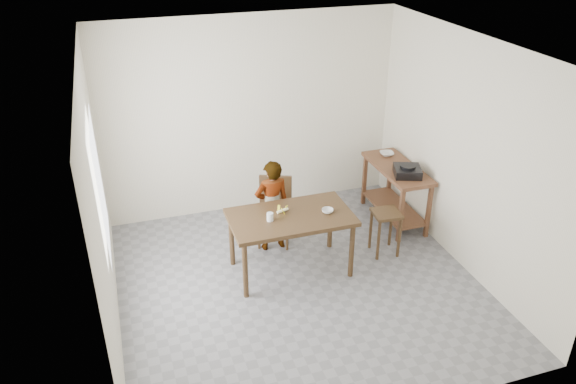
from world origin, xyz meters
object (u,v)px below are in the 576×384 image
object	(u,v)px
child	(272,206)
dining_chair	(274,213)
dining_table	(291,243)
prep_counter	(395,193)
stool	(385,232)

from	to	relation	value
child	dining_chair	distance (m)	0.22
dining_table	dining_chair	world-z (taller)	dining_chair
prep_counter	dining_chair	bearing A→B (deg)	-178.47
child	stool	size ratio (longest dim) A/B	2.09
child	dining_chair	bearing A→B (deg)	-121.32
stool	prep_counter	bearing A→B (deg)	54.73
dining_table	prep_counter	world-z (taller)	prep_counter
prep_counter	stool	distance (m)	0.86
dining_table	stool	world-z (taller)	dining_table
dining_table	child	bearing A→B (deg)	96.76
dining_table	dining_chair	distance (m)	0.66
child	dining_table	bearing A→B (deg)	93.80
dining_table	stool	xyz separation A→B (m)	(1.23, 0.00, -0.09)
prep_counter	dining_chair	distance (m)	1.72
dining_table	stool	bearing A→B (deg)	0.08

